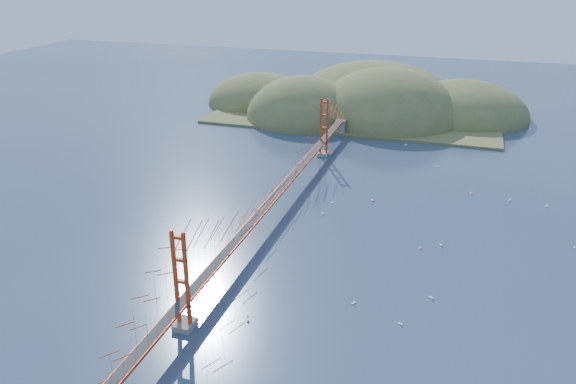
% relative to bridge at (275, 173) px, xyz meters
% --- Properties ---
extents(ground, '(320.00, 320.00, 0.00)m').
position_rel_bridge_xyz_m(ground, '(0.00, -0.18, -7.01)').
color(ground, navy).
rests_on(ground, ground).
extents(bridge, '(2.20, 94.40, 12.00)m').
position_rel_bridge_xyz_m(bridge, '(0.00, 0.00, 0.00)').
color(bridge, gray).
rests_on(bridge, ground).
extents(far_headlands, '(84.00, 58.00, 25.00)m').
position_rel_bridge_xyz_m(far_headlands, '(2.21, 68.33, -7.01)').
color(far_headlands, olive).
rests_on(far_headlands, ground).
extents(sailboat_7, '(0.59, 0.52, 0.67)m').
position_rel_bridge_xyz_m(sailboat_7, '(22.65, 30.10, -6.86)').
color(sailboat_7, white).
rests_on(sailboat_7, ground).
extents(sailboat_6, '(0.69, 0.69, 0.74)m').
position_rel_bridge_xyz_m(sailboat_6, '(25.05, -16.22, -6.85)').
color(sailboat_6, white).
rests_on(sailboat_6, ground).
extents(sailboat_10, '(0.67, 0.67, 0.71)m').
position_rel_bridge_xyz_m(sailboat_10, '(6.00, -26.83, -6.85)').
color(sailboat_10, white).
rests_on(sailboat_10, ground).
extents(sailboat_14, '(0.41, 0.51, 0.59)m').
position_rel_bridge_xyz_m(sailboat_14, '(22.57, -4.13, -6.87)').
color(sailboat_14, white).
rests_on(sailboat_14, ground).
extents(sailboat_8, '(0.61, 0.61, 0.69)m').
position_rel_bridge_xyz_m(sailboat_8, '(40.65, 16.26, -6.86)').
color(sailboat_8, white).
rests_on(sailboat_8, ground).
extents(sailboat_15, '(0.64, 0.64, 0.68)m').
position_rel_bridge_xyz_m(sailboat_15, '(28.92, 18.29, -6.86)').
color(sailboat_15, white).
rests_on(sailboat_15, ground).
extents(sailboat_3, '(0.52, 0.52, 0.58)m').
position_rel_bridge_xyz_m(sailboat_3, '(7.37, 7.22, -6.87)').
color(sailboat_3, white).
rests_on(sailboat_3, ground).
extents(sailboat_1, '(0.70, 0.70, 0.74)m').
position_rel_bridge_xyz_m(sailboat_1, '(25.29, -2.41, -6.85)').
color(sailboat_1, white).
rests_on(sailboat_1, ground).
extents(sailboat_4, '(0.65, 0.65, 0.73)m').
position_rel_bridge_xyz_m(sailboat_4, '(35.09, 17.21, -6.85)').
color(sailboat_4, white).
rests_on(sailboat_4, ground).
extents(sailboat_12, '(0.66, 0.61, 0.74)m').
position_rel_bridge_xyz_m(sailboat_12, '(15.16, 41.82, -6.85)').
color(sailboat_12, white).
rests_on(sailboat_12, ground).
extents(sailboat_2, '(0.56, 0.55, 0.63)m').
position_rel_bridge_xyz_m(sailboat_2, '(22.23, -22.49, -6.86)').
color(sailboat_2, white).
rests_on(sailboat_2, ground).
extents(sailboat_16, '(0.69, 0.69, 0.72)m').
position_rel_bridge_xyz_m(sailboat_16, '(13.47, 10.19, -6.85)').
color(sailboat_16, white).
rests_on(sailboat_16, ground).
extents(sailboat_5, '(0.54, 0.54, 0.60)m').
position_rel_bridge_xyz_m(sailboat_5, '(42.94, 2.55, -6.87)').
color(sailboat_5, white).
rests_on(sailboat_5, ground).
extents(sailboat_extra_0, '(0.65, 0.65, 0.68)m').
position_rel_bridge_xyz_m(sailboat_extra_0, '(6.91, 2.69, -6.86)').
color(sailboat_extra_0, white).
rests_on(sailboat_extra_0, ground).
extents(sailboat_extra_1, '(0.65, 0.65, 0.71)m').
position_rel_bridge_xyz_m(sailboat_extra_1, '(16.54, -20.15, -6.85)').
color(sailboat_extra_1, white).
rests_on(sailboat_extra_1, ground).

